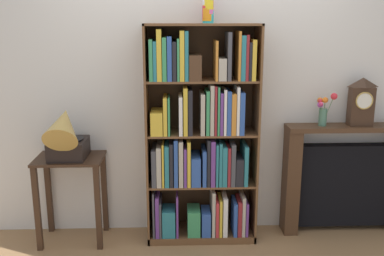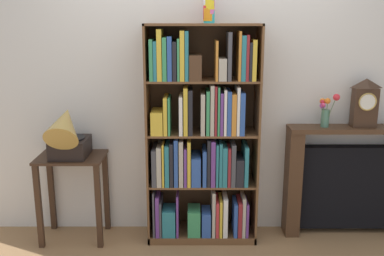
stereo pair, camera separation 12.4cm
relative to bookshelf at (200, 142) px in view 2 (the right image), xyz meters
The scene contains 9 objects.
ground_plane 0.88m from the bookshelf, 74.89° to the right, with size 7.92×6.40×0.02m, color #997047.
wall_back 0.51m from the bookshelf, 64.87° to the left, with size 4.92×0.08×2.64m, color silver.
bookshelf is the anchor object (origin of this frame).
cup_stack 1.11m from the bookshelf, 45.50° to the left, with size 0.09×0.09×0.27m.
side_table_left 1.14m from the bookshelf, behind, with size 0.56×0.40×0.75m.
gramophone 1.10m from the bookshelf, behind, with size 0.29×0.49×0.51m.
fireplace_mantel 1.37m from the bookshelf, ahead, with size 1.12×0.22×0.98m.
mantel_clock 1.41m from the bookshelf, ahead, with size 0.20×0.12×0.41m.
flower_vase 1.08m from the bookshelf, ahead, with size 0.14×0.15×0.29m.
Camera 2 is at (-0.09, -3.49, 1.87)m, focal length 40.96 mm.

